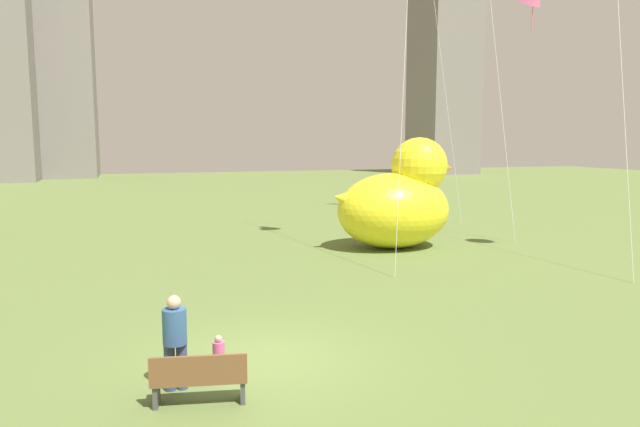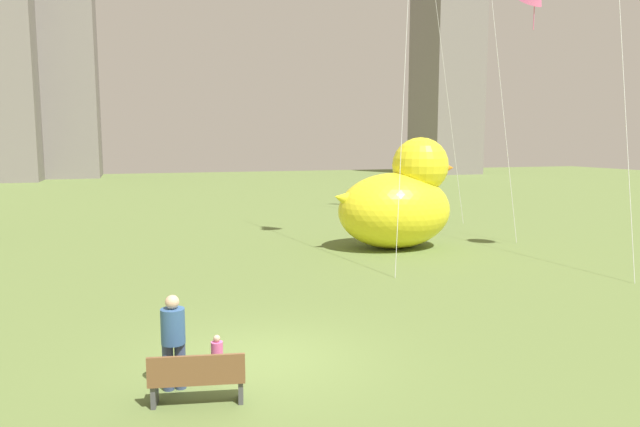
{
  "view_description": "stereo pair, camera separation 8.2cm",
  "coord_description": "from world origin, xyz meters",
  "px_view_note": "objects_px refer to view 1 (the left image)",
  "views": [
    {
      "loc": [
        -2.49,
        -10.89,
        4.38
      ],
      "look_at": [
        2.63,
        4.36,
        2.34
      ],
      "focal_mm": 32.31,
      "sensor_mm": 36.0,
      "label": 1
    },
    {
      "loc": [
        -2.41,
        -10.92,
        4.38
      ],
      "look_at": [
        2.63,
        4.36,
        2.34
      ],
      "focal_mm": 32.31,
      "sensor_mm": 36.0,
      "label": 2
    }
  ],
  "objects_px": {
    "park_bench": "(199,378)",
    "person_child": "(219,356)",
    "person_adult": "(175,338)",
    "giant_inflatable_duck": "(398,201)"
  },
  "relations": [
    {
      "from": "park_bench",
      "to": "person_child",
      "type": "distance_m",
      "value": 0.93
    },
    {
      "from": "person_child",
      "to": "giant_inflatable_duck",
      "type": "distance_m",
      "value": 14.34
    },
    {
      "from": "person_child",
      "to": "giant_inflatable_duck",
      "type": "relative_size",
      "value": 0.16
    },
    {
      "from": "person_adult",
      "to": "giant_inflatable_duck",
      "type": "bearing_deg",
      "value": 48.69
    },
    {
      "from": "giant_inflatable_duck",
      "to": "person_child",
      "type": "bearing_deg",
      "value": -129.16
    },
    {
      "from": "giant_inflatable_duck",
      "to": "park_bench",
      "type": "bearing_deg",
      "value": -128.53
    },
    {
      "from": "park_bench",
      "to": "person_adult",
      "type": "distance_m",
      "value": 0.94
    },
    {
      "from": "park_bench",
      "to": "person_adult",
      "type": "height_order",
      "value": "person_adult"
    },
    {
      "from": "person_adult",
      "to": "giant_inflatable_duck",
      "type": "relative_size",
      "value": 0.31
    },
    {
      "from": "person_adult",
      "to": "person_child",
      "type": "distance_m",
      "value": 0.89
    }
  ]
}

